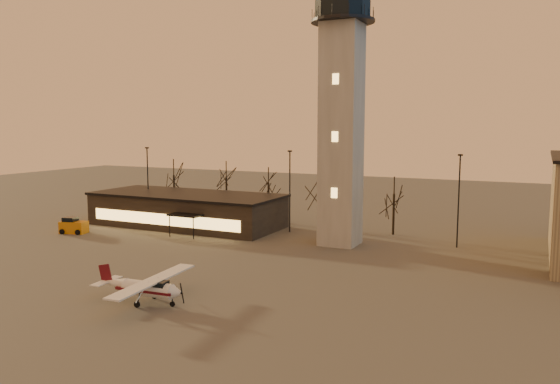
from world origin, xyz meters
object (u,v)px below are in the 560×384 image
Objects in this scene: service_cart at (73,227)px; terminal at (187,209)px; control_tower at (342,96)px; cessna_front at (150,292)px.

terminal is at bearing 32.64° from service_cart.
control_tower reaches higher than cessna_front.
cessna_front is 2.83× the size of service_cart.
cessna_front is at bearing -47.74° from service_cart.
terminal is 7.34× the size of service_cart.
control_tower reaches higher than service_cart.
service_cart is at bearing -133.31° from terminal.
control_tower is at bearing 0.59° from service_cart.
terminal is 2.59× the size of cessna_front.
service_cart is at bearing 141.67° from cessna_front.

